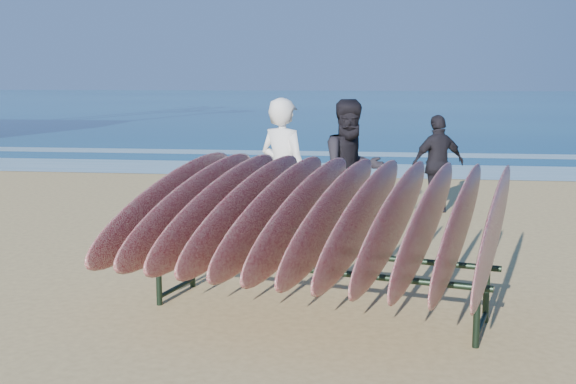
% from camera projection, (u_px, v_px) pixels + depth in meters
% --- Properties ---
extents(ground, '(120.00, 120.00, 0.00)m').
position_uv_depth(ground, '(277.00, 301.00, 7.03)').
color(ground, tan).
rests_on(ground, ground).
extents(ocean, '(160.00, 160.00, 0.00)m').
position_uv_depth(ocean, '(372.00, 102.00, 60.86)').
color(ocean, navy).
rests_on(ocean, ground).
extents(foam_near, '(160.00, 160.00, 0.00)m').
position_uv_depth(foam_near, '(340.00, 170.00, 16.82)').
color(foam_near, white).
rests_on(foam_near, ground).
extents(foam_far, '(160.00, 160.00, 0.00)m').
position_uv_depth(foam_far, '(347.00, 154.00, 20.24)').
color(foam_far, white).
rests_on(foam_far, ground).
extents(surfboard_rack, '(3.76, 3.49, 1.50)m').
position_uv_depth(surfboard_rack, '(317.00, 215.00, 6.52)').
color(surfboard_rack, black).
rests_on(surfboard_rack, ground).
extents(person_white, '(0.83, 0.76, 1.91)m').
position_uv_depth(person_white, '(283.00, 174.00, 9.05)').
color(person_white, silver).
rests_on(person_white, ground).
extents(person_dark_a, '(1.14, 1.06, 1.87)m').
position_uv_depth(person_dark_a, '(351.00, 170.00, 9.53)').
color(person_dark_a, black).
rests_on(person_dark_a, ground).
extents(person_dark_b, '(0.99, 0.75, 1.56)m').
position_uv_depth(person_dark_b, '(438.00, 164.00, 11.49)').
color(person_dark_b, black).
rests_on(person_dark_b, ground).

